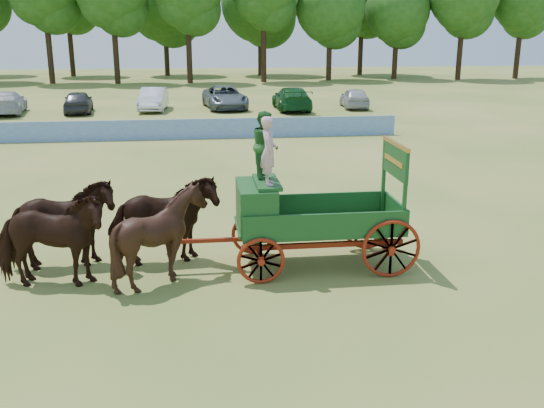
% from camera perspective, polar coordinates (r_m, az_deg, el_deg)
% --- Properties ---
extents(ground, '(160.00, 160.00, 0.00)m').
position_cam_1_polar(ground, '(14.94, -11.60, -5.95)').
color(ground, tan).
rests_on(ground, ground).
extents(horse_lead_left, '(2.69, 1.41, 2.19)m').
position_cam_1_polar(horse_lead_left, '(14.09, -20.22, -3.25)').
color(horse_lead_left, black).
rests_on(horse_lead_left, ground).
extents(horse_lead_right, '(2.73, 1.52, 2.19)m').
position_cam_1_polar(horse_lead_right, '(15.11, -19.34, -1.88)').
color(horse_lead_right, black).
rests_on(horse_lead_right, ground).
extents(horse_wheel_left, '(2.17, 1.97, 2.19)m').
position_cam_1_polar(horse_wheel_left, '(13.73, -10.42, -2.98)').
color(horse_wheel_left, black).
rests_on(horse_wheel_left, ground).
extents(horse_wheel_right, '(2.76, 1.63, 2.19)m').
position_cam_1_polar(horse_wheel_right, '(14.78, -10.21, -1.60)').
color(horse_wheel_right, black).
rests_on(horse_wheel_right, ground).
extents(farm_dray, '(6.00, 2.00, 3.72)m').
position_cam_1_polar(farm_dray, '(14.25, 1.53, 0.28)').
color(farm_dray, maroon).
rests_on(farm_dray, ground).
extents(sponsor_banner, '(26.00, 0.08, 1.05)m').
position_cam_1_polar(sponsor_banner, '(32.29, -11.20, 6.86)').
color(sponsor_banner, '#2056B0').
rests_on(sponsor_banner, ground).
extents(parked_cars, '(41.07, 7.39, 1.63)m').
position_cam_1_polar(parked_cars, '(44.53, -15.35, 9.38)').
color(parked_cars, silver).
rests_on(parked_cars, ground).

